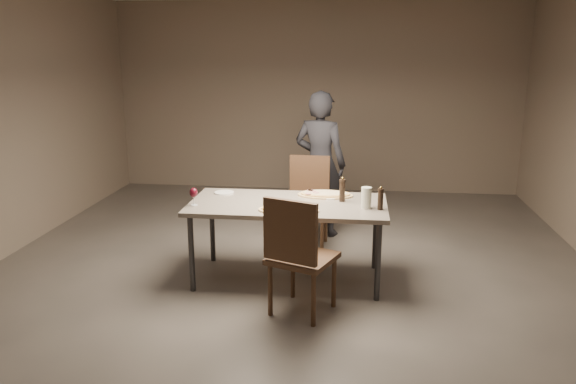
# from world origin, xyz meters

# --- Properties ---
(room) EXTENTS (7.00, 7.00, 7.00)m
(room) POSITION_xyz_m (0.00, 0.00, 1.40)
(room) COLOR #5E5751
(room) RESTS_ON ground
(dining_table) EXTENTS (1.80, 0.90, 0.75)m
(dining_table) POSITION_xyz_m (0.00, 0.00, 0.69)
(dining_table) COLOR slate
(dining_table) RESTS_ON ground
(zucchini_pizza) EXTENTS (0.53, 0.29, 0.05)m
(zucchini_pizza) POSITION_xyz_m (0.04, -0.27, 0.77)
(zucchini_pizza) COLOR tan
(zucchini_pizza) RESTS_ON dining_table
(ham_pizza) EXTENTS (0.53, 0.29, 0.04)m
(ham_pizza) POSITION_xyz_m (0.32, 0.28, 0.77)
(ham_pizza) COLOR tan
(ham_pizza) RESTS_ON dining_table
(bread_basket) EXTENTS (0.23, 0.23, 0.08)m
(bread_basket) POSITION_xyz_m (-0.00, -0.29, 0.80)
(bread_basket) COLOR beige
(bread_basket) RESTS_ON dining_table
(oil_dish) EXTENTS (0.12, 0.12, 0.01)m
(oil_dish) POSITION_xyz_m (0.38, 0.18, 0.76)
(oil_dish) COLOR white
(oil_dish) RESTS_ON dining_table
(pepper_mill_left) EXTENTS (0.05, 0.05, 0.21)m
(pepper_mill_left) POSITION_xyz_m (0.83, -0.13, 0.85)
(pepper_mill_left) COLOR black
(pepper_mill_left) RESTS_ON dining_table
(pepper_mill_right) EXTENTS (0.06, 0.06, 0.23)m
(pepper_mill_right) POSITION_xyz_m (0.49, 0.10, 0.86)
(pepper_mill_right) COLOR black
(pepper_mill_right) RESTS_ON dining_table
(carafe) EXTENTS (0.09, 0.09, 0.19)m
(carafe) POSITION_xyz_m (0.71, -0.10, 0.84)
(carafe) COLOR silver
(carafe) RESTS_ON dining_table
(wine_glass) EXTENTS (0.07, 0.07, 0.16)m
(wine_glass) POSITION_xyz_m (-0.83, -0.19, 0.86)
(wine_glass) COLOR silver
(wine_glass) RESTS_ON dining_table
(side_plate) EXTENTS (0.19, 0.19, 0.01)m
(side_plate) POSITION_xyz_m (-0.66, 0.26, 0.76)
(side_plate) COLOR white
(side_plate) RESTS_ON dining_table
(chair_near) EXTENTS (0.62, 0.62, 1.01)m
(chair_near) POSITION_xyz_m (0.16, -0.74, 0.57)
(chair_near) COLOR #432C1C
(chair_near) RESTS_ON ground
(chair_far) EXTENTS (0.48, 0.48, 0.98)m
(chair_far) POSITION_xyz_m (0.10, 1.00, 0.55)
(chair_far) COLOR #432C1C
(chair_far) RESTS_ON ground
(diner) EXTENTS (0.70, 0.56, 1.67)m
(diner) POSITION_xyz_m (0.20, 1.38, 0.83)
(diner) COLOR black
(diner) RESTS_ON ground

